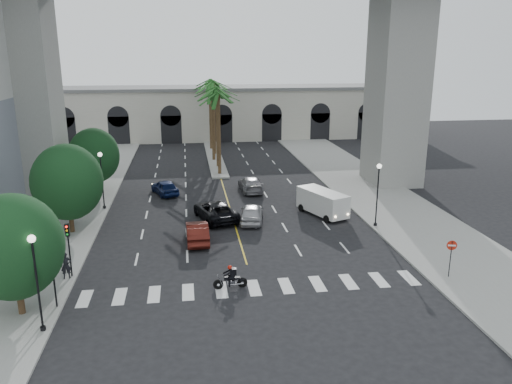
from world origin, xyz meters
The scene contains 30 objects.
ground centered at (0.00, 0.00, 0.00)m, with size 140.00×140.00×0.00m, color black.
sidewalk_left centered at (-15.00, 15.00, 0.07)m, with size 8.00×100.00×0.15m, color gray.
sidewalk_right centered at (15.00, 15.00, 0.07)m, with size 8.00×100.00×0.15m, color gray.
median centered at (0.00, 38.00, 0.10)m, with size 2.00×24.00×0.20m, color gray.
pier_building centered at (0.00, 55.00, 4.27)m, with size 71.00×10.50×8.50m.
bridge centered at (3.42, 22.00, 18.51)m, with size 75.00×13.00×26.00m.
palm_a centered at (0.00, 28.00, 9.10)m, with size 3.20×3.20×10.30m.
palm_b centered at (0.10, 32.00, 9.37)m, with size 3.20×3.20×10.60m.
palm_c centered at (-0.20, 36.00, 8.91)m, with size 3.20×3.20×10.10m.
palm_d centered at (0.15, 40.00, 9.65)m, with size 3.20×3.20×10.90m.
palm_e centered at (-0.10, 44.00, 9.19)m, with size 3.20×3.20×10.40m.
palm_f centered at (0.20, 48.00, 9.46)m, with size 3.20×3.20×10.70m.
street_tree_near centered at (-13.00, -3.00, 4.02)m, with size 5.20×5.20×6.89m.
street_tree_mid centered at (-13.00, 10.00, 4.21)m, with size 5.44×5.44×7.21m.
street_tree_far centered at (-13.00, 22.00, 3.90)m, with size 5.04×5.04×6.68m.
lamp_post_left_near centered at (-11.40, -5.00, 3.22)m, with size 0.40×0.40×5.35m.
lamp_post_left_far centered at (-11.40, 16.00, 3.22)m, with size 0.40×0.40×5.35m.
lamp_post_right centered at (11.40, 8.00, 3.22)m, with size 0.40×0.40×5.35m.
traffic_signal_near centered at (-11.30, -2.50, 2.51)m, with size 0.25×0.18×3.65m.
traffic_signal_far centered at (-11.30, 1.50, 2.51)m, with size 0.25×0.18×3.65m.
motorcycle_rider centered at (-1.37, -1.33, 0.68)m, with size 2.10×0.57×1.51m.
car_a centered at (1.50, 10.79, 0.79)m, with size 1.86×4.62×1.58m, color #ADACB0.
car_b centered at (-3.20, 6.80, 0.77)m, with size 1.62×4.66×1.53m, color #49140E.
car_c centered at (-1.50, 11.82, 0.81)m, with size 2.68×5.81×1.62m, color black.
car_d centered at (2.67, 20.42, 0.75)m, with size 2.10×5.16×1.50m, color slate.
car_e centered at (-6.08, 20.43, 0.75)m, with size 1.77×4.41×1.50m, color #0F1C49.
cargo_van centered at (7.92, 11.63, 1.23)m, with size 3.77×5.54×2.21m.
pedestrian_a centered at (-11.53, 1.21, 1.00)m, with size 0.62×0.41×1.71m, color black.
pedestrian_b centered at (-15.48, 8.65, 1.10)m, with size 0.92×0.72×1.89m, color black.
do_not_enter_sign centered at (12.41, -1.98, 1.88)m, with size 0.62×0.19×2.60m.
Camera 1 is at (-3.77, -29.01, 13.87)m, focal length 35.00 mm.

